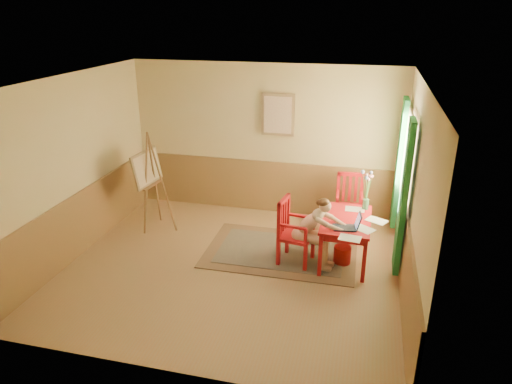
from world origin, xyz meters
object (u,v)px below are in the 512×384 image
(chair_back, at_px, (349,204))
(figure, at_px, (314,229))
(table, at_px, (346,224))
(easel, at_px, (149,172))
(laptop, at_px, (349,225))
(chair_left, at_px, (293,231))

(chair_back, bearing_deg, figure, -108.33)
(table, height_order, easel, easel)
(chair_back, distance_m, figure, 1.43)
(chair_back, relative_size, laptop, 2.45)
(laptop, relative_size, easel, 0.24)
(laptop, height_order, easel, easel)
(laptop, bearing_deg, table, 98.39)
(chair_left, distance_m, easel, 2.77)
(laptop, bearing_deg, chair_left, 172.35)
(chair_back, xyz_separation_m, figure, (-0.45, -1.35, 0.11))
(chair_left, height_order, figure, figure)
(figure, relative_size, laptop, 2.68)
(chair_back, xyz_separation_m, easel, (-3.41, -0.68, 0.53))
(table, distance_m, figure, 0.53)
(chair_left, height_order, chair_back, chair_left)
(table, bearing_deg, laptop, -81.61)
(easel, bearing_deg, table, -6.73)
(figure, xyz_separation_m, laptop, (0.51, -0.06, 0.14))
(laptop, xyz_separation_m, easel, (-3.47, 0.74, 0.28))
(figure, height_order, laptop, figure)
(table, relative_size, chair_left, 1.16)
(easel, bearing_deg, chair_back, 11.26)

